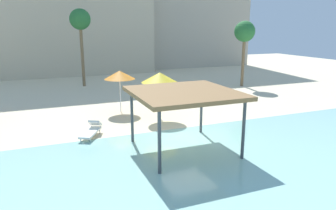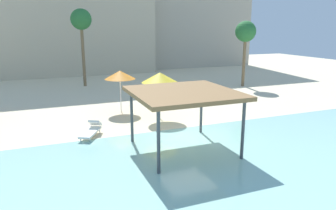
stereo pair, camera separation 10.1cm
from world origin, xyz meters
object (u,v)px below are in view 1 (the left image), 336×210
(lounge_chair_3, at_px, (92,130))
(palm_tree_2, at_px, (80,21))
(beach_umbrella_yellow_3, at_px, (160,78))
(palm_tree_0, at_px, (245,33))
(shade_pavilion, at_px, (184,95))
(beach_umbrella_orange_2, at_px, (120,75))

(lounge_chair_3, distance_m, palm_tree_2, 15.87)
(palm_tree_2, bearing_deg, beach_umbrella_yellow_3, -77.93)
(beach_umbrella_yellow_3, relative_size, lounge_chair_3, 1.46)
(beach_umbrella_yellow_3, bearing_deg, palm_tree_0, 33.65)
(shade_pavilion, distance_m, beach_umbrella_orange_2, 7.84)
(beach_umbrella_yellow_3, xyz_separation_m, palm_tree_0, (11.12, 7.40, 2.38))
(shade_pavilion, relative_size, beach_umbrella_orange_2, 1.63)
(beach_umbrella_yellow_3, height_order, palm_tree_2, palm_tree_2)
(beach_umbrella_yellow_3, bearing_deg, shade_pavilion, -98.79)
(beach_umbrella_orange_2, height_order, palm_tree_0, palm_tree_0)
(palm_tree_0, bearing_deg, palm_tree_2, 158.00)
(shade_pavilion, distance_m, palm_tree_0, 17.53)
(shade_pavilion, xyz_separation_m, palm_tree_2, (-1.98, 18.24, 3.34))
(beach_umbrella_orange_2, relative_size, lounge_chair_3, 1.40)
(palm_tree_2, bearing_deg, palm_tree_0, -22.00)
(beach_umbrella_orange_2, bearing_deg, shade_pavilion, -82.61)
(shade_pavilion, relative_size, palm_tree_0, 0.74)
(shade_pavilion, relative_size, palm_tree_2, 0.63)
(lounge_chair_3, height_order, palm_tree_0, palm_tree_0)
(lounge_chair_3, bearing_deg, palm_tree_0, 149.37)
(shade_pavilion, bearing_deg, palm_tree_0, 46.62)
(shade_pavilion, bearing_deg, beach_umbrella_orange_2, 97.39)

